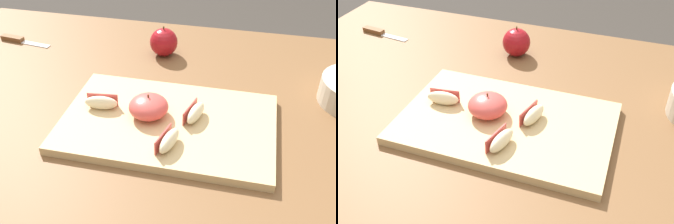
% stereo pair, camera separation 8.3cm
% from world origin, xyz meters
% --- Properties ---
extents(dining_table, '(1.30, 0.90, 0.77)m').
position_xyz_m(dining_table, '(0.00, 0.00, 0.67)').
color(dining_table, brown).
rests_on(dining_table, ground_plane).
extents(cutting_board, '(0.45, 0.29, 0.02)m').
position_xyz_m(cutting_board, '(0.07, -0.07, 0.78)').
color(cutting_board, tan).
rests_on(cutting_board, dining_table).
extents(apple_half_skin_up, '(0.08, 0.08, 0.05)m').
position_xyz_m(apple_half_skin_up, '(0.02, -0.06, 0.81)').
color(apple_half_skin_up, '#D14C47').
rests_on(apple_half_skin_up, cutting_board).
extents(apple_wedge_left, '(0.04, 0.08, 0.03)m').
position_xyz_m(apple_wedge_left, '(0.09, -0.15, 0.81)').
color(apple_wedge_left, beige).
rests_on(apple_wedge_left, cutting_board).
extents(apple_wedge_front, '(0.07, 0.03, 0.03)m').
position_xyz_m(apple_wedge_front, '(-0.08, -0.06, 0.81)').
color(apple_wedge_front, beige).
rests_on(apple_wedge_front, cutting_board).
extents(apple_wedge_middle, '(0.04, 0.08, 0.03)m').
position_xyz_m(apple_wedge_middle, '(0.12, -0.05, 0.81)').
color(apple_wedge_middle, beige).
rests_on(apple_wedge_middle, cutting_board).
extents(paring_knife, '(0.16, 0.04, 0.01)m').
position_xyz_m(paring_knife, '(-0.46, 0.23, 0.78)').
color(paring_knife, silver).
rests_on(paring_knife, dining_table).
extents(whole_apple_red_delicious, '(0.08, 0.08, 0.08)m').
position_xyz_m(whole_apple_red_delicious, '(-0.02, 0.24, 0.81)').
color(whole_apple_red_delicious, maroon).
rests_on(whole_apple_red_delicious, dining_table).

